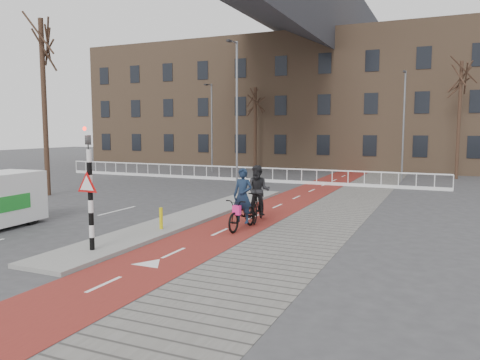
% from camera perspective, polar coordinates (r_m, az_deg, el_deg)
% --- Properties ---
extents(ground, '(120.00, 120.00, 0.00)m').
position_cam_1_polar(ground, '(15.40, -10.89, -7.27)').
color(ground, '#38383A').
rests_on(ground, ground).
extents(bike_lane, '(2.50, 60.00, 0.01)m').
position_cam_1_polar(bike_lane, '(23.64, 6.18, -2.45)').
color(bike_lane, maroon).
rests_on(bike_lane, ground).
extents(sidewalk, '(3.00, 60.00, 0.01)m').
position_cam_1_polar(sidewalk, '(22.96, 12.86, -2.84)').
color(sidewalk, slate).
rests_on(sidewalk, ground).
extents(curb_island, '(1.80, 16.00, 0.12)m').
position_cam_1_polar(curb_island, '(19.06, -5.74, -4.39)').
color(curb_island, gray).
rests_on(curb_island, ground).
extents(traffic_signal, '(0.80, 0.80, 3.68)m').
position_cam_1_polar(traffic_signal, '(13.86, -17.87, -0.60)').
color(traffic_signal, black).
rests_on(traffic_signal, curb_island).
extents(bollard, '(0.12, 0.12, 0.74)m').
position_cam_1_polar(bollard, '(16.45, -9.61, -4.63)').
color(bollard, '#D2C30B').
rests_on(bollard, curb_island).
extents(cyclist_near, '(0.79, 2.15, 2.19)m').
position_cam_1_polar(cyclist_near, '(16.60, 0.34, -3.55)').
color(cyclist_near, black).
rests_on(cyclist_near, bike_lane).
extents(cyclist_far, '(1.05, 2.12, 2.17)m').
position_cam_1_polar(cyclist_far, '(18.00, 2.23, -2.26)').
color(cyclist_far, black).
rests_on(cyclist_far, bike_lane).
extents(railing, '(28.00, 0.10, 0.99)m').
position_cam_1_polar(railing, '(32.44, -0.98, 0.49)').
color(railing, silver).
rests_on(railing, ground).
extents(townhouse_row, '(46.00, 10.00, 15.90)m').
position_cam_1_polar(townhouse_row, '(45.96, 9.40, 11.48)').
color(townhouse_row, '#7F6047').
rests_on(townhouse_row, ground).
extents(tree_left, '(0.27, 0.27, 9.28)m').
position_cam_1_polar(tree_left, '(27.08, -22.73, 8.05)').
color(tree_left, '#331F16').
rests_on(tree_left, ground).
extents(tree_mid, '(0.30, 0.30, 7.14)m').
position_cam_1_polar(tree_mid, '(41.17, 1.85, 6.26)').
color(tree_mid, '#331F16').
rests_on(tree_mid, ground).
extents(tree_right, '(0.23, 0.23, 8.27)m').
position_cam_1_polar(tree_right, '(36.65, 25.13, 6.56)').
color(tree_right, '#331F16').
rests_on(tree_right, ground).
extents(streetlight_near, '(0.12, 0.12, 8.38)m').
position_cam_1_polar(streetlight_near, '(26.46, -0.39, 7.60)').
color(streetlight_near, slate).
rests_on(streetlight_near, ground).
extents(streetlight_left, '(0.12, 0.12, 7.22)m').
position_cam_1_polar(streetlight_left, '(38.90, -3.45, 6.31)').
color(streetlight_left, slate).
rests_on(streetlight_left, ground).
extents(streetlight_right, '(0.12, 0.12, 7.43)m').
position_cam_1_polar(streetlight_right, '(33.76, 19.31, 6.16)').
color(streetlight_right, slate).
rests_on(streetlight_right, ground).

